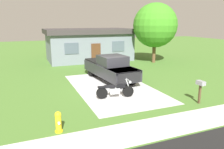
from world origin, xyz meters
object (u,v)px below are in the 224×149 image
(pickup_truck, at_px, (110,67))
(fire_hydrant, at_px, (58,122))
(mailbox, at_px, (200,86))
(shade_tree, at_px, (155,25))
(neighbor_house, at_px, (89,44))
(motorcycle, at_px, (115,90))

(pickup_truck, bearing_deg, fire_hydrant, -125.58)
(mailbox, relative_size, shade_tree, 0.20)
(pickup_truck, height_order, fire_hydrant, pickup_truck)
(fire_hydrant, relative_size, neighbor_house, 0.09)
(neighbor_house, bearing_deg, fire_hydrant, -110.40)
(pickup_truck, height_order, shade_tree, shade_tree)
(mailbox, bearing_deg, shade_tree, 69.01)
(pickup_truck, xyz_separation_m, fire_hydrant, (-4.84, -6.77, -0.53))
(mailbox, height_order, shade_tree, shade_tree)
(mailbox, bearing_deg, motorcycle, 146.64)
(motorcycle, bearing_deg, fire_hydrant, -141.96)
(motorcycle, height_order, neighbor_house, neighbor_house)
(shade_tree, xyz_separation_m, neighbor_house, (-5.97, 4.15, -2.11))
(fire_hydrant, bearing_deg, motorcycle, 38.04)
(pickup_truck, relative_size, fire_hydrant, 6.63)
(pickup_truck, relative_size, neighbor_house, 0.60)
(fire_hydrant, height_order, shade_tree, shade_tree)
(mailbox, bearing_deg, fire_hydrant, -177.31)
(mailbox, distance_m, neighbor_house, 15.61)
(motorcycle, height_order, fire_hydrant, motorcycle)
(motorcycle, bearing_deg, pickup_truck, 73.31)
(motorcycle, bearing_deg, shade_tree, 47.17)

